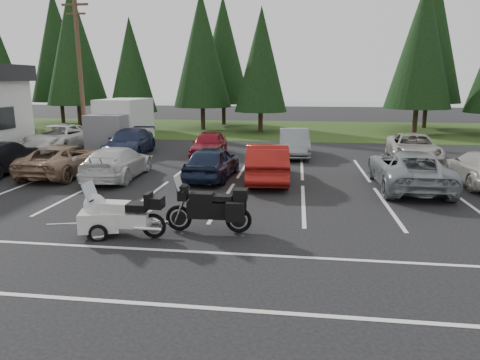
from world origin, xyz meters
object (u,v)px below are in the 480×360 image
utility_pole (80,69)px  car_far_4 (413,148)px  box_truck (119,123)px  car_near_2 (64,159)px  car_near_4 (212,162)px  car_near_6 (408,169)px  adventure_motorcycle (208,204)px  car_far_0 (59,138)px  cargo_trailer (101,223)px  car_near_5 (267,162)px  touring_motorcycle (121,210)px  car_far_1 (129,142)px  car_far_2 (209,144)px  car_near_3 (117,163)px  car_far_3 (294,143)px

utility_pole → car_far_4: utility_pole is taller
box_truck → car_near_2: (0.96, -8.21, -0.79)m
car_near_4 → car_far_4: (9.31, 5.32, 0.00)m
car_near_6 → adventure_motorcycle: adventure_motorcycle is taller
car_far_0 → cargo_trailer: car_far_0 is taller
car_near_5 → car_far_4: bearing=-146.4°
touring_motorcycle → car_far_4: bearing=51.0°
touring_motorcycle → car_near_4: bearing=82.7°
box_truck → adventure_motorcycle: 16.95m
car_far_1 → car_far_2: car_far_1 is taller
car_near_5 → adventure_motorcycle: adventure_motorcycle is taller
car_near_6 → car_far_1: size_ratio=1.07×
car_far_4 → cargo_trailer: car_far_4 is taller
car_near_2 → car_near_3: (2.58, -0.40, 0.00)m
car_near_5 → car_far_4: size_ratio=0.93×
car_near_5 → car_far_3: (1.02, 6.23, -0.03)m
car_near_4 → car_far_4: car_far_4 is taller
car_far_1 → touring_motorcycle: touring_motorcycle is taller
car_near_2 → car_far_0: 7.16m
car_near_2 → car_near_3: size_ratio=1.04×
car_near_3 → adventure_motorcycle: 7.84m
touring_motorcycle → cargo_trailer: touring_motorcycle is taller
cargo_trailer → car_far_3: bearing=54.4°
box_truck → car_far_0: bearing=-143.0°
car_near_5 → car_near_6: 5.38m
car_far_0 → touring_motorcycle: bearing=-55.9°
car_far_2 → touring_motorcycle: 12.30m
car_far_0 → car_near_5: bearing=-27.3°
car_near_6 → adventure_motorcycle: bearing=42.4°
car_near_3 → car_near_6: car_near_6 is taller
car_near_4 → car_far_4: bearing=-146.3°
car_near_4 → car_near_5: (2.29, -0.12, 0.07)m
utility_pole → car_near_4: 12.82m
car_near_5 → touring_motorcycle: bearing=60.5°
car_near_6 → car_far_0: car_far_0 is taller
car_far_4 → cargo_trailer: bearing=-125.4°
car_far_4 → car_near_3: bearing=-150.6°
utility_pole → adventure_motorcycle: utility_pole is taller
car_near_2 → car_far_4: 16.71m
car_near_3 → car_near_5: (6.23, 0.34, 0.10)m
car_near_6 → box_truck: bearing=-29.5°
cargo_trailer → adventure_motorcycle: 2.84m
car_near_3 → box_truck: bearing=-69.6°
cargo_trailer → touring_motorcycle: bearing=-11.7°
car_near_2 → car_near_5: (8.81, -0.07, 0.10)m
car_near_2 → car_far_1: car_far_1 is taller
car_near_4 → car_far_0: bearing=-26.4°
car_far_2 → cargo_trailer: 12.34m
car_near_2 → car_near_5: car_near_5 is taller
utility_pole → box_truck: size_ratio=1.61×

